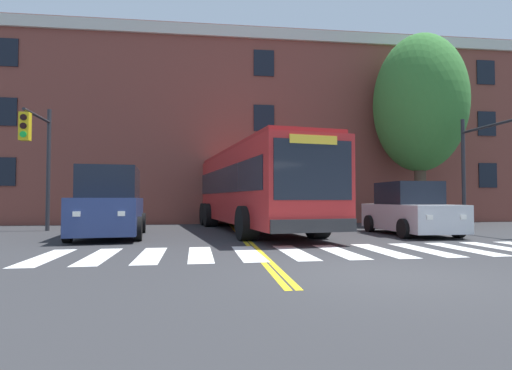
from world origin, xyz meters
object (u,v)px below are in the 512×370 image
Objects in this scene: car_silver_far_lane at (409,211)px; car_grey_behind_bus at (226,203)px; city_bus at (251,187)px; traffic_light_far_corner at (39,148)px; car_navy_near_lane at (110,204)px; traffic_light_near_corner at (497,150)px; street_tree_curbside_large at (419,103)px.

car_grey_behind_bus is at bearing 120.38° from car_silver_far_lane.
city_bus reaches higher than car_grey_behind_bus.
car_silver_far_lane is 14.25m from traffic_light_far_corner.
car_silver_far_lane is at bearing -1.95° from car_navy_near_lane.
car_silver_far_lane is at bearing -25.08° from city_bus.
car_navy_near_lane is 1.01× the size of car_grey_behind_bus.
traffic_light_far_corner is at bearing 147.38° from car_navy_near_lane.
traffic_light_near_corner is (14.47, -0.06, 2.07)m from car_navy_near_lane.
street_tree_curbside_large is at bearing 18.41° from car_navy_near_lane.
traffic_light_far_corner reaches higher than car_grey_behind_bus.
traffic_light_far_corner reaches higher than car_navy_near_lane.
car_grey_behind_bus is 14.53m from traffic_light_near_corner.
traffic_light_near_corner is at bearing -45.86° from car_grey_behind_bus.
traffic_light_far_corner reaches higher than city_bus.
car_grey_behind_bus is at bearing 149.42° from street_tree_curbside_large.
traffic_light_far_corner is at bearing 170.23° from car_silver_far_lane.
city_bus is at bearing -164.80° from street_tree_curbside_large.
traffic_light_near_corner is at bearing -83.67° from street_tree_curbside_large.
traffic_light_far_corner is (-13.84, 2.38, 2.40)m from car_silver_far_lane.
traffic_light_far_corner is at bearing -178.44° from city_bus.
car_grey_behind_bus is (4.47, 10.25, -0.08)m from car_navy_near_lane.
car_grey_behind_bus is 1.07× the size of traffic_light_near_corner.
city_bus is 2.62× the size of traffic_light_near_corner.
traffic_light_far_corner is (-17.63, 2.08, 0.07)m from traffic_light_near_corner.
traffic_light_near_corner reaches higher than car_grey_behind_bus.
car_grey_behind_bus is 11.43m from traffic_light_far_corner.
traffic_light_near_corner is (3.79, 0.30, 2.33)m from car_silver_far_lane.
city_bus is at bearing 1.56° from traffic_light_far_corner.
traffic_light_far_corner is at bearing 173.27° from traffic_light_near_corner.
car_silver_far_lane is at bearing -175.43° from traffic_light_near_corner.
traffic_light_far_corner reaches higher than car_silver_far_lane.
car_silver_far_lane is 0.46× the size of street_tree_curbside_large.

